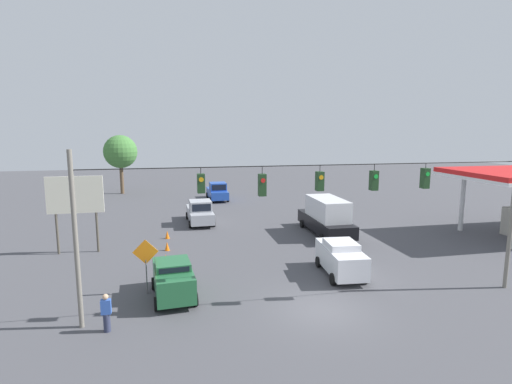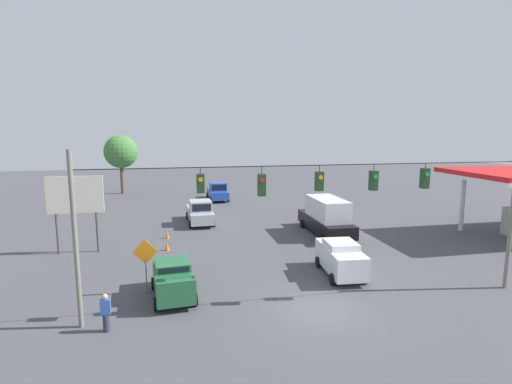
{
  "view_description": "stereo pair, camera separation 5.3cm",
  "coord_description": "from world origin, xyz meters",
  "px_view_note": "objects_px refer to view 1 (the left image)",
  "views": [
    {
      "loc": [
        6.45,
        16.43,
        8.29
      ],
      "look_at": [
        0.52,
        -12.17,
        3.65
      ],
      "focal_mm": 28.0,
      "sensor_mm": 36.0,
      "label": 1
    },
    {
      "loc": [
        6.4,
        16.44,
        8.29
      ],
      "look_at": [
        0.52,
        -12.17,
        3.65
      ],
      "focal_mm": 28.0,
      "sensor_mm": 36.0,
      "label": 2
    }
  ],
  "objects_px": {
    "pickup_truck_silver_withflow_far": "(200,212)",
    "traffic_cone_second": "(166,259)",
    "overhead_signal_span": "(320,205)",
    "pedestrian": "(106,313)",
    "work_zone_sign": "(146,256)",
    "sedan_white_crossing_near": "(341,257)",
    "traffic_cone_third": "(167,246)",
    "box_truck_black_oncoming_far": "(326,216)",
    "pickup_truck_blue_withflow_deep": "(217,192)",
    "sedan_green_parked_shoulder": "(173,278)",
    "traffic_cone_fourth": "(167,235)",
    "traffic_cone_nearest": "(163,278)",
    "tree_horizon_left": "(120,152)",
    "roadside_billboard": "(75,199)"
  },
  "relations": [
    {
      "from": "sedan_green_parked_shoulder",
      "to": "sedan_white_crossing_near",
      "type": "distance_m",
      "value": 9.46
    },
    {
      "from": "traffic_cone_nearest",
      "to": "box_truck_black_oncoming_far",
      "type": "bearing_deg",
      "value": -147.58
    },
    {
      "from": "roadside_billboard",
      "to": "traffic_cone_nearest",
      "type": "bearing_deg",
      "value": 130.12
    },
    {
      "from": "traffic_cone_fourth",
      "to": "work_zone_sign",
      "type": "height_order",
      "value": "work_zone_sign"
    },
    {
      "from": "sedan_green_parked_shoulder",
      "to": "sedan_white_crossing_near",
      "type": "bearing_deg",
      "value": -172.61
    },
    {
      "from": "sedan_green_parked_shoulder",
      "to": "pickup_truck_blue_withflow_deep",
      "type": "height_order",
      "value": "pickup_truck_blue_withflow_deep"
    },
    {
      "from": "overhead_signal_span",
      "to": "box_truck_black_oncoming_far",
      "type": "bearing_deg",
      "value": -113.14
    },
    {
      "from": "sedan_white_crossing_near",
      "to": "traffic_cone_nearest",
      "type": "height_order",
      "value": "sedan_white_crossing_near"
    },
    {
      "from": "box_truck_black_oncoming_far",
      "to": "overhead_signal_span",
      "type": "bearing_deg",
      "value": 66.86
    },
    {
      "from": "sedan_white_crossing_near",
      "to": "traffic_cone_second",
      "type": "height_order",
      "value": "sedan_white_crossing_near"
    },
    {
      "from": "pickup_truck_blue_withflow_deep",
      "to": "overhead_signal_span",
      "type": "bearing_deg",
      "value": 93.11
    },
    {
      "from": "tree_horizon_left",
      "to": "roadside_billboard",
      "type": "bearing_deg",
      "value": 90.28
    },
    {
      "from": "pickup_truck_blue_withflow_deep",
      "to": "pedestrian",
      "type": "relative_size",
      "value": 3.23
    },
    {
      "from": "traffic_cone_second",
      "to": "traffic_cone_third",
      "type": "height_order",
      "value": "same"
    },
    {
      "from": "sedan_green_parked_shoulder",
      "to": "traffic_cone_third",
      "type": "relative_size",
      "value": 6.7
    },
    {
      "from": "box_truck_black_oncoming_far",
      "to": "traffic_cone_nearest",
      "type": "xyz_separation_m",
      "value": [
        12.49,
        7.93,
        -1.13
      ]
    },
    {
      "from": "pickup_truck_blue_withflow_deep",
      "to": "traffic_cone_third",
      "type": "xyz_separation_m",
      "value": [
        5.55,
        19.0,
        -0.67
      ]
    },
    {
      "from": "pickup_truck_silver_withflow_far",
      "to": "traffic_cone_third",
      "type": "xyz_separation_m",
      "value": [
        2.77,
        7.67,
        -0.67
      ]
    },
    {
      "from": "overhead_signal_span",
      "to": "traffic_cone_third",
      "type": "relative_size",
      "value": 34.69
    },
    {
      "from": "pickup_truck_blue_withflow_deep",
      "to": "traffic_cone_second",
      "type": "bearing_deg",
      "value": 75.58
    },
    {
      "from": "sedan_white_crossing_near",
      "to": "pickup_truck_silver_withflow_far",
      "type": "relative_size",
      "value": 0.82
    },
    {
      "from": "overhead_signal_span",
      "to": "pickup_truck_silver_withflow_far",
      "type": "relative_size",
      "value": 3.87
    },
    {
      "from": "traffic_cone_nearest",
      "to": "traffic_cone_fourth",
      "type": "bearing_deg",
      "value": -90.87
    },
    {
      "from": "sedan_green_parked_shoulder",
      "to": "pedestrian",
      "type": "height_order",
      "value": "sedan_green_parked_shoulder"
    },
    {
      "from": "pickup_truck_blue_withflow_deep",
      "to": "traffic_cone_second",
      "type": "distance_m",
      "value": 22.52
    },
    {
      "from": "pickup_truck_blue_withflow_deep",
      "to": "traffic_cone_third",
      "type": "distance_m",
      "value": 19.8
    },
    {
      "from": "pedestrian",
      "to": "pickup_truck_blue_withflow_deep",
      "type": "bearing_deg",
      "value": -104.71
    },
    {
      "from": "pickup_truck_silver_withflow_far",
      "to": "traffic_cone_second",
      "type": "bearing_deg",
      "value": 74.92
    },
    {
      "from": "overhead_signal_span",
      "to": "pedestrian",
      "type": "bearing_deg",
      "value": 3.68
    },
    {
      "from": "sedan_white_crossing_near",
      "to": "traffic_cone_nearest",
      "type": "bearing_deg",
      "value": -3.88
    },
    {
      "from": "traffic_cone_fourth",
      "to": "roadside_billboard",
      "type": "relative_size",
      "value": 0.12
    },
    {
      "from": "pickup_truck_blue_withflow_deep",
      "to": "pickup_truck_silver_withflow_far",
      "type": "distance_m",
      "value": 11.67
    },
    {
      "from": "pickup_truck_silver_withflow_far",
      "to": "sedan_green_parked_shoulder",
      "type": "bearing_deg",
      "value": 81.42
    },
    {
      "from": "tree_horizon_left",
      "to": "box_truck_black_oncoming_far",
      "type": "bearing_deg",
      "value": 127.03
    },
    {
      "from": "work_zone_sign",
      "to": "pedestrian",
      "type": "height_order",
      "value": "work_zone_sign"
    },
    {
      "from": "traffic_cone_second",
      "to": "pedestrian",
      "type": "height_order",
      "value": "pedestrian"
    },
    {
      "from": "box_truck_black_oncoming_far",
      "to": "work_zone_sign",
      "type": "height_order",
      "value": "box_truck_black_oncoming_far"
    },
    {
      "from": "pickup_truck_silver_withflow_far",
      "to": "traffic_cone_third",
      "type": "relative_size",
      "value": 8.97
    },
    {
      "from": "traffic_cone_second",
      "to": "traffic_cone_third",
      "type": "bearing_deg",
      "value": -91.15
    },
    {
      "from": "sedan_white_crossing_near",
      "to": "traffic_cone_third",
      "type": "height_order",
      "value": "sedan_white_crossing_near"
    },
    {
      "from": "traffic_cone_third",
      "to": "traffic_cone_fourth",
      "type": "relative_size",
      "value": 1.0
    },
    {
      "from": "traffic_cone_fourth",
      "to": "work_zone_sign",
      "type": "xyz_separation_m",
      "value": [
        0.87,
        10.33,
        1.68
      ]
    },
    {
      "from": "pickup_truck_silver_withflow_far",
      "to": "traffic_cone_nearest",
      "type": "bearing_deg",
      "value": 77.93
    },
    {
      "from": "sedan_white_crossing_near",
      "to": "box_truck_black_oncoming_far",
      "type": "bearing_deg",
      "value": -106.33
    },
    {
      "from": "sedan_white_crossing_near",
      "to": "tree_horizon_left",
      "type": "distance_m",
      "value": 36.7
    },
    {
      "from": "traffic_cone_second",
      "to": "traffic_cone_third",
      "type": "xyz_separation_m",
      "value": [
        -0.06,
        -2.81,
        0.0
      ]
    },
    {
      "from": "overhead_signal_span",
      "to": "traffic_cone_nearest",
      "type": "relative_size",
      "value": 34.69
    },
    {
      "from": "work_zone_sign",
      "to": "pedestrian",
      "type": "bearing_deg",
      "value": 68.99
    },
    {
      "from": "overhead_signal_span",
      "to": "box_truck_black_oncoming_far",
      "type": "distance_m",
      "value": 13.62
    },
    {
      "from": "work_zone_sign",
      "to": "overhead_signal_span",
      "type": "bearing_deg",
      "value": 159.52
    }
  ]
}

